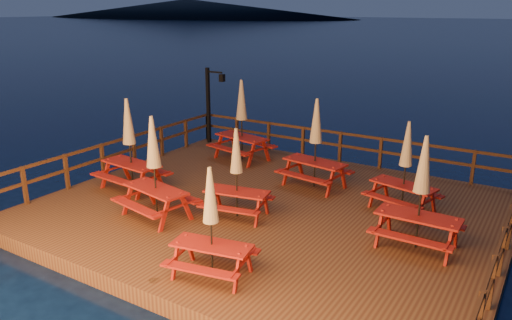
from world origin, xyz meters
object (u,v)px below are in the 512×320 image
object	(u,v)px
lamp_post	(211,99)
picnic_table_2	(421,191)
picnic_table_1	(211,221)
picnic_table_0	(130,143)

from	to	relation	value
lamp_post	picnic_table_2	bearing A→B (deg)	-27.32
picnic_table_1	picnic_table_2	xyz separation A→B (m)	(3.20, 3.47, 0.16)
picnic_table_0	lamp_post	bearing A→B (deg)	107.45
lamp_post	picnic_table_1	world-z (taller)	lamp_post
picnic_table_0	picnic_table_2	world-z (taller)	picnic_table_0
lamp_post	picnic_table_1	bearing A→B (deg)	-53.15
lamp_post	picnic_table_0	bearing A→B (deg)	-78.09
picnic_table_1	picnic_table_2	bearing A→B (deg)	36.41
picnic_table_0	picnic_table_2	bearing A→B (deg)	10.21
picnic_table_2	picnic_table_0	bearing A→B (deg)	-174.64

